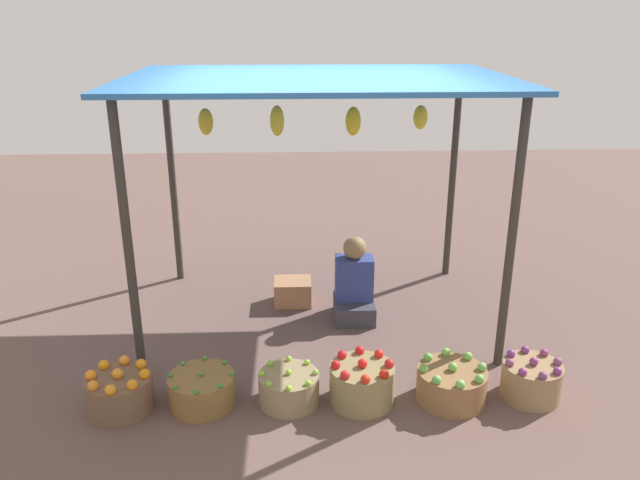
% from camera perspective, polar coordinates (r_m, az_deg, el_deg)
% --- Properties ---
extents(ground_plane, '(14.00, 14.00, 0.00)m').
position_cam_1_polar(ground_plane, '(5.90, -0.23, -6.83)').
color(ground_plane, brown).
extents(market_stall_structure, '(3.15, 2.13, 2.18)m').
position_cam_1_polar(market_stall_structure, '(5.29, -0.27, 12.84)').
color(market_stall_structure, '#38332D').
rests_on(market_stall_structure, ground).
extents(vendor_person, '(0.36, 0.44, 0.78)m').
position_cam_1_polar(vendor_person, '(5.75, 3.13, -4.30)').
color(vendor_person, '#3A3945').
rests_on(vendor_person, ground).
extents(basket_oranges, '(0.47, 0.47, 0.33)m').
position_cam_1_polar(basket_oranges, '(4.78, -17.78, -13.08)').
color(basket_oranges, brown).
rests_on(basket_oranges, ground).
extents(basket_green_chilies, '(0.48, 0.48, 0.27)m').
position_cam_1_polar(basket_green_chilies, '(4.71, -10.72, -13.26)').
color(basket_green_chilies, olive).
rests_on(basket_green_chilies, ground).
extents(basket_limes, '(0.44, 0.44, 0.27)m').
position_cam_1_polar(basket_limes, '(4.66, -2.86, -13.33)').
color(basket_limes, '#8F7B56').
rests_on(basket_limes, ground).
extents(basket_red_tomatoes, '(0.47, 0.47, 0.35)m').
position_cam_1_polar(basket_red_tomatoes, '(4.65, 3.85, -12.90)').
color(basket_red_tomatoes, olive).
rests_on(basket_red_tomatoes, ground).
extents(basket_green_apples, '(0.51, 0.51, 0.31)m').
position_cam_1_polar(basket_green_apples, '(4.77, 11.90, -12.73)').
color(basket_green_apples, olive).
rests_on(basket_green_apples, ground).
extents(basket_purple_onions, '(0.43, 0.43, 0.33)m').
position_cam_1_polar(basket_purple_onions, '(4.95, 18.72, -11.97)').
color(basket_purple_onions, '#967651').
rests_on(basket_purple_onions, ground).
extents(wooden_crate_near_vendor, '(0.35, 0.30, 0.24)m').
position_cam_1_polar(wooden_crate_near_vendor, '(6.08, -2.50, -4.73)').
color(wooden_crate_near_vendor, '#AC7852').
rests_on(wooden_crate_near_vendor, ground).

